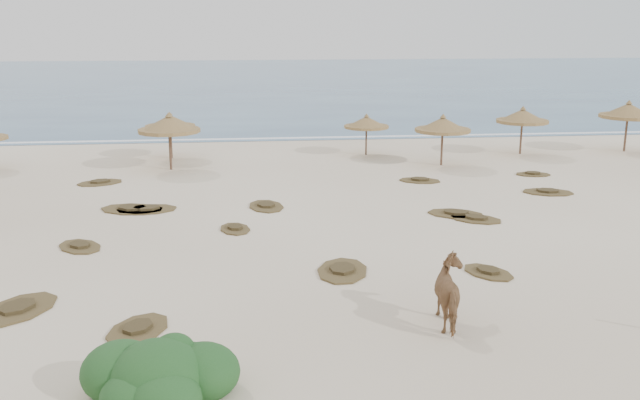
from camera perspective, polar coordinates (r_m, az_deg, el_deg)
The scene contains 26 objects.
ground at distance 22.73m, azimuth 3.80°, elevation -5.49°, with size 160.00×160.00×0.00m, color beige.
ocean at distance 96.45m, azimuth -3.99°, elevation 9.57°, with size 200.00×100.00×0.01m, color navy.
foam_line at distance 47.83m, azimuth -1.58°, elevation 4.97°, with size 70.00×0.60×0.01m, color white.
palapa_1 at distance 38.09m, azimuth -12.00°, elevation 5.87°, with size 3.91×3.91×3.03m.
palapa_2 at distance 41.39m, azimuth -11.90°, elevation 6.11°, with size 3.52×3.52×2.65m.
palapa_3 at distance 41.62m, azimuth 3.74°, elevation 6.18°, with size 2.69×2.69×2.43m.
palapa_4 at distance 39.01m, azimuth 9.79°, elevation 5.90°, with size 3.23×3.23×2.80m.
palapa_5 at distance 43.42m, azimuth 15.90°, elevation 6.42°, with size 3.82×3.82×2.83m.
palapa_6 at distance 46.42m, azimuth 23.43°, elevation 6.52°, with size 4.05×4.05×3.09m.
horse at distance 18.68m, azimuth 10.62°, elevation -7.36°, with size 0.92×2.03×1.71m, color #976944.
bush at distance 15.46m, azimuth -12.77°, elevation -13.71°, with size 3.33×2.93×1.49m.
scrub_0 at distance 26.06m, azimuth -18.66°, elevation -3.52°, with size 2.17×2.34×0.16m.
scrub_1 at distance 30.56m, azimuth -14.80°, elevation -0.69°, with size 3.14×2.54×0.16m.
scrub_2 at distance 26.96m, azimuth -6.82°, elevation -2.28°, with size 1.43×1.88×0.16m.
scrub_3 at distance 29.36m, azimuth 10.81°, elevation -1.06°, with size 2.71×2.33×0.16m.
scrub_4 at distance 28.77m, azimuth 12.37°, elevation -1.46°, with size 2.46×2.27×0.16m.
scrub_5 at distance 34.12m, azimuth 17.76°, elevation 0.63°, with size 2.60×2.06×0.16m.
scrub_6 at distance 36.01m, azimuth -17.19°, elevation 1.36°, with size 2.56×2.19×0.16m.
scrub_7 at distance 35.22m, azimuth 7.99°, elevation 1.58°, with size 2.34×1.90×0.16m.
scrub_9 at distance 22.39m, azimuth 1.80°, elevation -5.64°, with size 2.06×2.71×0.16m.
scrub_10 at distance 37.88m, azimuth 16.67°, elevation 2.01°, with size 1.92×1.41×0.16m.
scrub_11 at distance 18.90m, azimuth -14.37°, elevation -9.95°, with size 2.04×2.45×0.16m.
scrub_12 at distance 22.84m, azimuth 13.30°, elevation -5.61°, with size 1.87×2.13×0.16m.
scrub_13 at distance 30.10m, azimuth -4.33°, elevation -0.47°, with size 1.80×2.41×0.16m.
scrub_14 at distance 30.38m, azimuth -13.71°, elevation -0.71°, with size 2.67×1.91×0.16m.
scrub_15 at distance 21.18m, azimuth -23.04°, elevation -7.99°, with size 2.60×3.02×0.16m.
Camera 1 is at (-3.80, -21.07, 7.62)m, focal length 40.00 mm.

